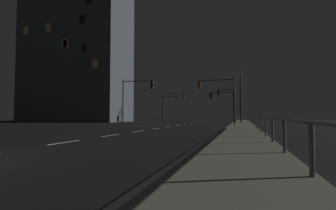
# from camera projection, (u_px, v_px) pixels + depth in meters

# --- Properties ---
(ground_plane) EXTENTS (112.00, 112.00, 0.00)m
(ground_plane) POSITION_uv_depth(u_px,v_px,m) (158.00, 128.00, 22.68)
(ground_plane) COLOR black
(ground_plane) RESTS_ON ground
(sidewalk_right) EXTENTS (2.73, 77.00, 0.14)m
(sidewalk_right) POSITION_uv_depth(u_px,v_px,m) (242.00, 129.00, 20.46)
(sidewalk_right) COLOR gray
(sidewalk_right) RESTS_ON ground
(lane_markings_center) EXTENTS (0.14, 50.00, 0.01)m
(lane_markings_center) POSITION_uv_depth(u_px,v_px,m) (168.00, 127.00, 26.03)
(lane_markings_center) COLOR silver
(lane_markings_center) RESTS_ON ground
(lane_edge_line) EXTENTS (0.14, 53.00, 0.01)m
(lane_edge_line) POSITION_uv_depth(u_px,v_px,m) (226.00, 127.00, 25.70)
(lane_edge_line) COLOR silver
(lane_edge_line) RESTS_ON ground
(traffic_light_near_right) EXTENTS (4.22, 0.64, 5.41)m
(traffic_light_near_right) POSITION_uv_depth(u_px,v_px,m) (218.00, 91.00, 27.68)
(traffic_light_near_right) COLOR #38383D
(traffic_light_near_right) RESTS_ON sidewalk_right
(traffic_light_far_center) EXTENTS (2.92, 0.54, 5.06)m
(traffic_light_far_center) POSITION_uv_depth(u_px,v_px,m) (169.00, 103.00, 45.38)
(traffic_light_far_center) COLOR #2D3033
(traffic_light_far_center) RESTS_ON ground
(traffic_light_near_left) EXTENTS (2.97, 0.34, 5.59)m
(traffic_light_near_left) POSITION_uv_depth(u_px,v_px,m) (228.00, 98.00, 39.42)
(traffic_light_near_left) COLOR #2D3033
(traffic_light_near_left) RESTS_ON sidewalk_right
(traffic_light_far_right) EXTENTS (4.40, 0.78, 5.59)m
(traffic_light_far_right) POSITION_uv_depth(u_px,v_px,m) (172.00, 101.00, 45.36)
(traffic_light_far_right) COLOR #4C4C51
(traffic_light_far_right) RESTS_ON ground
(traffic_light_far_left) EXTENTS (3.78, 0.72, 4.90)m
(traffic_light_far_left) POSITION_uv_depth(u_px,v_px,m) (222.00, 100.00, 37.37)
(traffic_light_far_left) COLOR #38383D
(traffic_light_far_left) RESTS_ON sidewalk_right
(traffic_light_mid_right) EXTENTS (4.22, 0.35, 5.73)m
(traffic_light_mid_right) POSITION_uv_depth(u_px,v_px,m) (136.00, 93.00, 29.89)
(traffic_light_mid_right) COLOR #38383D
(traffic_light_mid_right) RESTS_ON ground
(street_lamp_far_end) EXTENTS (0.56, 2.37, 8.33)m
(street_lamp_far_end) POSITION_uv_depth(u_px,v_px,m) (241.00, 91.00, 38.82)
(street_lamp_far_end) COLOR #38383D
(street_lamp_far_end) RESTS_ON sidewalk_right
(street_lamp_mid_block) EXTENTS (1.73, 1.30, 6.85)m
(street_lamp_mid_block) POSITION_uv_depth(u_px,v_px,m) (239.00, 98.00, 41.94)
(street_lamp_mid_block) COLOR #38383D
(street_lamp_mid_block) RESTS_ON sidewalk_right
(barrier_fence) EXTENTS (0.09, 20.20, 0.98)m
(barrier_fence) POSITION_uv_depth(u_px,v_px,m) (269.00, 123.00, 11.11)
(barrier_fence) COLOR #59595E
(barrier_fence) RESTS_ON sidewalk_right
(building_distant) EXTENTS (21.21, 9.38, 31.18)m
(building_distant) POSITION_uv_depth(u_px,v_px,m) (76.00, 45.00, 48.86)
(building_distant) COLOR #4C515B
(building_distant) RESTS_ON ground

